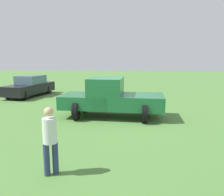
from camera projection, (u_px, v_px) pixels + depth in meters
name	position (u px, v px, depth m)	size (l,w,h in m)	color
ground_plane	(115.00, 117.00, 10.42)	(80.00, 80.00, 0.00)	#54843D
pickup_truck	(109.00, 97.00, 10.27)	(2.53, 4.81, 1.84)	black
sedan_far	(30.00, 86.00, 16.19)	(4.47, 2.46, 1.49)	black
person_bystander	(50.00, 138.00, 5.08)	(0.44, 0.44, 1.62)	navy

